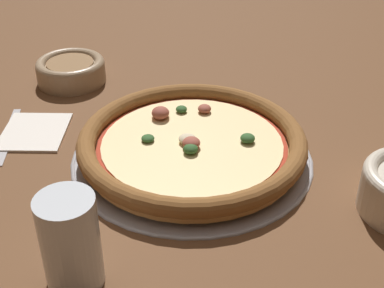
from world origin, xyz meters
name	(u,v)px	position (x,y,z in m)	size (l,w,h in m)	color
ground_plane	(192,158)	(0.00, 0.00, 0.00)	(3.00, 3.00, 0.00)	brown
pizza_tray	(192,156)	(0.00, 0.00, 0.00)	(0.36, 0.36, 0.01)	#9E9EA3
pizza	(192,143)	(0.00, 0.00, 0.03)	(0.34, 0.34, 0.04)	tan
bowl_far	(71,70)	(-0.24, -0.25, 0.02)	(0.13, 0.13, 0.04)	#9E8466
drinking_cup	(70,242)	(0.25, -0.11, 0.06)	(0.06, 0.06, 0.11)	silver
napkin	(34,131)	(-0.05, -0.26, 0.00)	(0.12, 0.11, 0.01)	white
fork	(5,139)	(-0.03, -0.30, 0.00)	(0.17, 0.04, 0.00)	#B7B7BC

